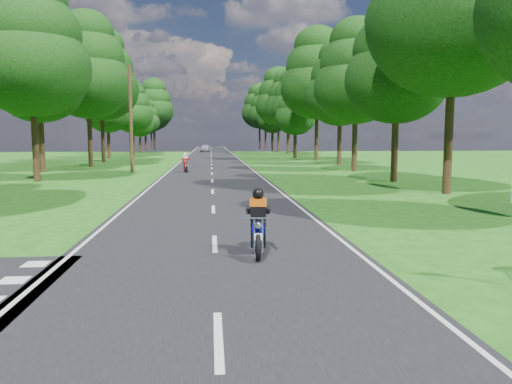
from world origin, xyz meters
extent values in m
plane|color=#1E5413|center=(0.00, 0.00, 0.00)|extent=(160.00, 160.00, 0.00)
cube|color=black|center=(0.00, 50.00, 0.01)|extent=(7.00, 140.00, 0.02)
cube|color=silver|center=(0.00, -4.00, 0.02)|extent=(0.12, 2.00, 0.01)
cube|color=silver|center=(0.00, 2.00, 0.02)|extent=(0.12, 2.00, 0.01)
cube|color=silver|center=(0.00, 8.00, 0.02)|extent=(0.12, 2.00, 0.01)
cube|color=silver|center=(0.00, 14.00, 0.02)|extent=(0.12, 2.00, 0.01)
cube|color=silver|center=(0.00, 20.00, 0.02)|extent=(0.12, 2.00, 0.01)
cube|color=silver|center=(0.00, 26.00, 0.02)|extent=(0.12, 2.00, 0.01)
cube|color=silver|center=(0.00, 32.00, 0.02)|extent=(0.12, 2.00, 0.01)
cube|color=silver|center=(0.00, 38.00, 0.02)|extent=(0.12, 2.00, 0.01)
cube|color=silver|center=(0.00, 44.00, 0.02)|extent=(0.12, 2.00, 0.01)
cube|color=silver|center=(0.00, 50.00, 0.02)|extent=(0.12, 2.00, 0.01)
cube|color=silver|center=(0.00, 56.00, 0.02)|extent=(0.12, 2.00, 0.01)
cube|color=silver|center=(0.00, 62.00, 0.02)|extent=(0.12, 2.00, 0.01)
cube|color=silver|center=(0.00, 68.00, 0.02)|extent=(0.12, 2.00, 0.01)
cube|color=silver|center=(0.00, 74.00, 0.02)|extent=(0.12, 2.00, 0.01)
cube|color=silver|center=(0.00, 80.00, 0.02)|extent=(0.12, 2.00, 0.01)
cube|color=silver|center=(0.00, 86.00, 0.02)|extent=(0.12, 2.00, 0.01)
cube|color=silver|center=(0.00, 92.00, 0.02)|extent=(0.12, 2.00, 0.01)
cube|color=silver|center=(0.00, 98.00, 0.02)|extent=(0.12, 2.00, 0.01)
cube|color=silver|center=(0.00, 104.00, 0.02)|extent=(0.12, 2.00, 0.01)
cube|color=silver|center=(0.00, 110.00, 0.02)|extent=(0.12, 2.00, 0.01)
cube|color=silver|center=(0.00, 116.00, 0.02)|extent=(0.12, 2.00, 0.01)
cube|color=silver|center=(-3.30, 50.00, 0.02)|extent=(0.10, 140.00, 0.01)
cube|color=silver|center=(3.30, 50.00, 0.02)|extent=(0.10, 140.00, 0.01)
cube|color=silver|center=(-3.80, -0.90, 0.02)|extent=(0.50, 0.50, 0.01)
cube|color=silver|center=(-3.80, 0.30, 0.02)|extent=(0.50, 0.50, 0.01)
cylinder|color=black|center=(-10.57, 20.76, 1.96)|extent=(0.40, 0.40, 3.91)
ellipsoid|color=black|center=(-10.57, 20.76, 6.78)|extent=(6.85, 6.85, 5.82)
ellipsoid|color=black|center=(-10.57, 20.76, 8.68)|extent=(5.87, 5.87, 4.99)
ellipsoid|color=black|center=(-10.57, 20.76, 10.59)|extent=(4.40, 4.40, 3.74)
cylinder|color=black|center=(-12.94, 29.18, 1.90)|extent=(0.40, 0.40, 3.79)
ellipsoid|color=black|center=(-12.94, 29.18, 6.57)|extent=(6.64, 6.64, 5.64)
ellipsoid|color=black|center=(-12.94, 29.18, 8.41)|extent=(5.69, 5.69, 4.84)
ellipsoid|color=black|center=(-12.94, 29.18, 10.26)|extent=(4.27, 4.27, 3.63)
cylinder|color=black|center=(-10.82, 35.60, 2.16)|extent=(0.40, 0.40, 4.32)
ellipsoid|color=black|center=(-10.82, 35.60, 7.47)|extent=(7.56, 7.56, 6.42)
ellipsoid|color=black|center=(-10.82, 35.60, 9.58)|extent=(6.48, 6.48, 5.51)
ellipsoid|color=black|center=(-10.82, 35.60, 11.68)|extent=(4.86, 4.86, 4.13)
cylinder|color=black|center=(-11.26, 43.10, 2.20)|extent=(0.40, 0.40, 4.40)
ellipsoid|color=black|center=(-11.26, 43.10, 7.62)|extent=(7.71, 7.71, 6.55)
ellipsoid|color=black|center=(-11.26, 43.10, 9.77)|extent=(6.60, 6.60, 5.61)
ellipsoid|color=black|center=(-11.26, 43.10, 11.92)|extent=(4.95, 4.95, 4.21)
cylinder|color=black|center=(-12.61, 52.78, 1.60)|extent=(0.40, 0.40, 3.20)
ellipsoid|color=black|center=(-12.61, 52.78, 5.54)|extent=(5.60, 5.60, 4.76)
ellipsoid|color=black|center=(-12.61, 52.78, 7.10)|extent=(4.80, 4.80, 4.08)
ellipsoid|color=black|center=(-12.61, 52.78, 8.66)|extent=(3.60, 3.60, 3.06)
cylinder|color=black|center=(-10.75, 60.15, 1.61)|extent=(0.40, 0.40, 3.22)
ellipsoid|color=black|center=(-10.75, 60.15, 5.58)|extent=(5.64, 5.64, 4.79)
ellipsoid|color=black|center=(-10.75, 60.15, 7.15)|extent=(4.83, 4.83, 4.11)
ellipsoid|color=black|center=(-10.75, 60.15, 8.72)|extent=(3.62, 3.62, 3.08)
cylinder|color=black|center=(-12.29, 67.91, 1.80)|extent=(0.40, 0.40, 3.61)
ellipsoid|color=black|center=(-12.29, 67.91, 6.25)|extent=(6.31, 6.31, 5.37)
ellipsoid|color=black|center=(-12.29, 67.91, 8.01)|extent=(5.41, 5.41, 4.60)
ellipsoid|color=black|center=(-12.29, 67.91, 9.76)|extent=(4.06, 4.06, 3.45)
cylinder|color=black|center=(-11.94, 75.74, 1.33)|extent=(0.40, 0.40, 2.67)
ellipsoid|color=black|center=(-11.94, 75.74, 4.62)|extent=(4.67, 4.67, 3.97)
ellipsoid|color=black|center=(-11.94, 75.74, 5.92)|extent=(4.00, 4.00, 3.40)
ellipsoid|color=black|center=(-11.94, 75.74, 7.22)|extent=(3.00, 3.00, 2.55)
cylinder|color=black|center=(-12.18, 84.90, 1.54)|extent=(0.40, 0.40, 3.09)
ellipsoid|color=black|center=(-12.18, 84.90, 5.34)|extent=(5.40, 5.40, 4.59)
ellipsoid|color=black|center=(-12.18, 84.90, 6.85)|extent=(4.63, 4.63, 3.93)
ellipsoid|color=black|center=(-12.18, 84.90, 8.35)|extent=(3.47, 3.47, 2.95)
cylinder|color=black|center=(-11.23, 91.41, 2.24)|extent=(0.40, 0.40, 4.48)
ellipsoid|color=black|center=(-11.23, 91.41, 7.75)|extent=(7.84, 7.84, 6.66)
ellipsoid|color=black|center=(-11.23, 91.41, 9.94)|extent=(6.72, 6.72, 5.71)
ellipsoid|color=black|center=(-11.23, 91.41, 12.12)|extent=(5.04, 5.04, 4.28)
cylinder|color=black|center=(-12.28, 100.39, 2.05)|extent=(0.40, 0.40, 4.09)
ellipsoid|color=black|center=(-12.28, 100.39, 7.09)|extent=(7.16, 7.16, 6.09)
ellipsoid|color=black|center=(-12.28, 100.39, 9.08)|extent=(6.14, 6.14, 5.22)
ellipsoid|color=black|center=(-12.28, 100.39, 11.08)|extent=(4.61, 4.61, 3.92)
cylinder|color=black|center=(11.06, 12.20, 2.28)|extent=(0.40, 0.40, 4.56)
ellipsoid|color=black|center=(11.06, 12.20, 7.89)|extent=(7.98, 7.98, 6.78)
cylinder|color=black|center=(10.92, 18.69, 1.75)|extent=(0.40, 0.40, 3.49)
ellipsoid|color=black|center=(10.92, 18.69, 6.05)|extent=(6.12, 6.12, 5.20)
ellipsoid|color=black|center=(10.92, 18.69, 7.75)|extent=(5.24, 5.24, 4.46)
ellipsoid|color=black|center=(10.92, 18.69, 9.46)|extent=(3.93, 3.93, 3.34)
cylinder|color=black|center=(11.06, 27.58, 1.85)|extent=(0.40, 0.40, 3.69)
ellipsoid|color=black|center=(11.06, 27.58, 6.39)|extent=(6.46, 6.46, 5.49)
ellipsoid|color=black|center=(11.06, 27.58, 8.19)|extent=(5.54, 5.54, 4.71)
ellipsoid|color=black|center=(11.06, 27.58, 9.99)|extent=(4.15, 4.15, 3.53)
cylinder|color=black|center=(12.17, 36.42, 1.87)|extent=(0.40, 0.40, 3.74)
ellipsoid|color=black|center=(12.17, 36.42, 6.48)|extent=(6.55, 6.55, 5.57)
ellipsoid|color=black|center=(12.17, 36.42, 8.31)|extent=(5.62, 5.62, 4.77)
ellipsoid|color=black|center=(12.17, 36.42, 10.13)|extent=(4.21, 4.21, 3.58)
cylinder|color=black|center=(11.72, 44.72, 2.32)|extent=(0.40, 0.40, 4.64)
ellipsoid|color=black|center=(11.72, 44.72, 8.04)|extent=(8.12, 8.12, 6.91)
ellipsoid|color=black|center=(11.72, 44.72, 10.30)|extent=(6.96, 6.96, 5.92)
ellipsoid|color=black|center=(11.72, 44.72, 12.56)|extent=(5.22, 5.22, 4.44)
cylinder|color=black|center=(10.55, 51.92, 1.45)|extent=(0.40, 0.40, 2.91)
ellipsoid|color=black|center=(10.55, 51.92, 5.03)|extent=(5.09, 5.09, 4.33)
ellipsoid|color=black|center=(10.55, 51.92, 6.45)|extent=(4.36, 4.36, 3.71)
ellipsoid|color=black|center=(10.55, 51.92, 7.87)|extent=(3.27, 3.27, 2.78)
cylinder|color=black|center=(11.77, 59.40, 1.94)|extent=(0.40, 0.40, 3.88)
ellipsoid|color=black|center=(11.77, 59.40, 6.71)|extent=(6.78, 6.78, 5.77)
ellipsoid|color=black|center=(11.77, 59.40, 8.60)|extent=(5.81, 5.81, 4.94)
ellipsoid|color=black|center=(11.77, 59.40, 10.49)|extent=(4.36, 4.36, 3.71)
cylinder|color=black|center=(12.10, 67.87, 2.09)|extent=(0.40, 0.40, 4.18)
ellipsoid|color=black|center=(12.10, 67.87, 7.23)|extent=(7.31, 7.31, 6.21)
ellipsoid|color=black|center=(12.10, 67.87, 9.27)|extent=(6.27, 6.27, 5.33)
ellipsoid|color=black|center=(12.10, 67.87, 11.31)|extent=(4.70, 4.70, 4.00)
cylinder|color=black|center=(11.80, 76.83, 2.32)|extent=(0.40, 0.40, 4.63)
ellipsoid|color=black|center=(11.80, 76.83, 8.02)|extent=(8.11, 8.11, 6.89)
ellipsoid|color=black|center=(11.80, 76.83, 10.28)|extent=(6.95, 6.95, 5.91)
ellipsoid|color=black|center=(11.80, 76.83, 12.54)|extent=(5.21, 5.21, 4.43)
cylinder|color=black|center=(11.69, 84.12, 1.68)|extent=(0.40, 0.40, 3.36)
ellipsoid|color=black|center=(11.69, 84.12, 5.82)|extent=(5.88, 5.88, 5.00)
ellipsoid|color=black|center=(11.69, 84.12, 7.46)|extent=(5.04, 5.04, 4.29)
ellipsoid|color=black|center=(11.69, 84.12, 9.10)|extent=(3.78, 3.78, 3.21)
cylinder|color=black|center=(11.14, 91.34, 2.04)|extent=(0.40, 0.40, 4.09)
ellipsoid|color=black|center=(11.14, 91.34, 7.07)|extent=(7.15, 7.15, 6.08)
ellipsoid|color=black|center=(11.14, 91.34, 9.07)|extent=(6.13, 6.13, 5.21)
ellipsoid|color=black|center=(11.14, 91.34, 11.06)|extent=(4.60, 4.60, 3.91)
cylinder|color=black|center=(10.68, 99.10, 2.24)|extent=(0.40, 0.40, 4.48)
ellipsoid|color=black|center=(10.68, 99.10, 7.76)|extent=(7.84, 7.84, 6.66)
ellipsoid|color=black|center=(10.68, 99.10, 9.94)|extent=(6.72, 6.72, 5.71)
ellipsoid|color=black|center=(10.68, 99.10, 12.13)|extent=(5.04, 5.04, 4.28)
cylinder|color=black|center=(-14.00, 110.00, 1.92)|extent=(0.40, 0.40, 3.84)
ellipsoid|color=black|center=(-14.00, 110.00, 6.65)|extent=(6.72, 6.72, 5.71)
ellipsoid|color=black|center=(-14.00, 110.00, 8.52)|extent=(5.76, 5.76, 4.90)
ellipsoid|color=black|center=(-14.00, 110.00, 10.39)|extent=(4.32, 4.32, 3.67)
cylinder|color=black|center=(15.00, 112.00, 2.08)|extent=(0.40, 0.40, 4.16)
ellipsoid|color=black|center=(15.00, 112.00, 7.20)|extent=(7.28, 7.28, 6.19)
ellipsoid|color=black|center=(15.00, 112.00, 9.23)|extent=(6.24, 6.24, 5.30)
ellipsoid|color=black|center=(15.00, 112.00, 11.26)|extent=(4.68, 4.68, 3.98)
cylinder|color=black|center=(-16.00, 95.00, 1.76)|extent=(0.40, 0.40, 3.52)
ellipsoid|color=black|center=(-16.00, 95.00, 6.09)|extent=(6.16, 6.16, 5.24)
ellipsoid|color=black|center=(-16.00, 95.00, 7.81)|extent=(5.28, 5.28, 4.49)
ellipsoid|color=black|center=(-16.00, 95.00, 9.53)|extent=(3.96, 3.96, 3.37)
cylinder|color=black|center=(17.00, 98.00, 2.24)|extent=(0.40, 0.40, 4.48)
ellipsoid|color=black|center=(17.00, 98.00, 7.76)|extent=(7.84, 7.84, 6.66)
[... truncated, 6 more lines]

